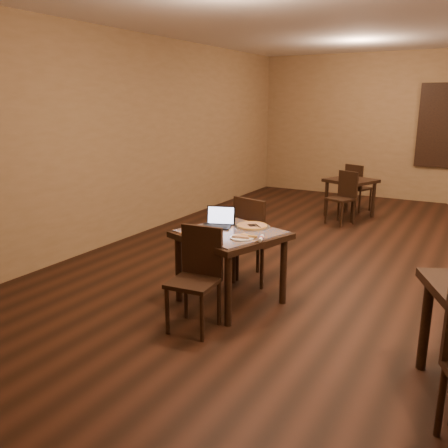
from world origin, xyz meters
The scene contains 15 objects.
ground centered at (0.00, 0.00, 0.00)m, with size 10.00×10.00×0.00m, color black.
wall_left centered at (-4.00, 0.00, 1.50)m, with size 0.02×10.00×3.00m, color olive.
tiled_table centered at (-1.47, -1.43, 0.66)m, with size 1.17×1.17×0.76m.
chair_main_near centered at (-1.48, -2.05, 0.53)m, with size 0.44×0.44×0.93m.
chair_main_far centered at (-1.49, -0.81, 0.56)m, with size 0.53×0.53×1.00m.
laptop centered at (-1.67, -1.33, 0.82)m, with size 0.35×0.32×0.20m.
plate centered at (-1.25, -1.61, 0.77)m, with size 0.23×0.23×0.01m, color white.
pizza_slice centered at (-1.25, -1.61, 0.79)m, with size 0.20×0.20×0.02m, color beige, non-canonical shape.
pizza_pan centered at (-1.35, -1.19, 0.77)m, with size 0.37×0.37×0.01m, color silver.
pizza_whole centered at (-1.35, -1.19, 0.78)m, with size 0.32×0.32×0.02m.
spatula centered at (-1.33, -1.21, 0.79)m, with size 0.10×0.23×0.01m, color silver.
napkin_roll centered at (-1.07, -1.57, 0.78)m, with size 0.08×0.17×0.04m.
other_table_b centered at (-1.41, 2.90, 0.57)m, with size 0.95×0.95×0.68m.
other_table_b_chair_near centered at (-1.38, 2.38, 0.50)m, with size 0.50×0.50×0.88m.
other_table_b_chair_far centered at (-1.44, 3.42, 0.50)m, with size 0.50×0.50×0.88m.
Camera 1 is at (0.72, -5.44, 2.03)m, focal length 38.00 mm.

